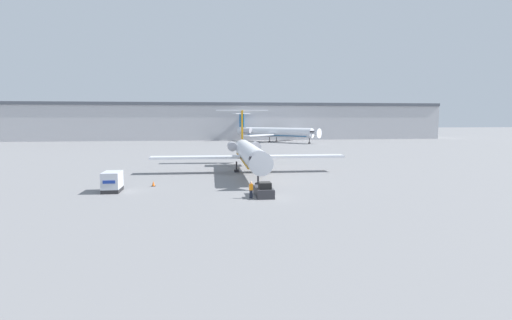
# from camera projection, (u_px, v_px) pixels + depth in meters

# --- Properties ---
(ground_plane) EXTENTS (600.00, 600.00, 0.00)m
(ground_plane) POSITION_uv_depth(u_px,v_px,m) (267.00, 197.00, 43.21)
(ground_plane) COLOR slate
(terminal_building) EXTENTS (180.00, 16.80, 14.56)m
(terminal_building) POSITION_uv_depth(u_px,v_px,m) (220.00, 121.00, 160.74)
(terminal_building) COLOR #B2B2B7
(terminal_building) RESTS_ON ground
(airplane_main) EXTENTS (30.39, 30.41, 10.10)m
(airplane_main) POSITION_uv_depth(u_px,v_px,m) (249.00, 153.00, 62.34)
(airplane_main) COLOR silver
(airplane_main) RESTS_ON ground
(pushback_tug) EXTENTS (1.84, 3.96, 1.69)m
(pushback_tug) POSITION_uv_depth(u_px,v_px,m) (264.00, 191.00, 43.66)
(pushback_tug) COLOR #2D2D33
(pushback_tug) RESTS_ON ground
(luggage_cart) EXTENTS (1.94, 3.25, 2.35)m
(luggage_cart) POSITION_uv_depth(u_px,v_px,m) (112.00, 182.00, 46.32)
(luggage_cart) COLOR #232326
(luggage_cart) RESTS_ON ground
(worker_near_tug) EXTENTS (0.40, 0.25, 1.81)m
(worker_near_tug) POSITION_uv_depth(u_px,v_px,m) (251.00, 189.00, 42.58)
(worker_near_tug) COLOR #232838
(worker_near_tug) RESTS_ON ground
(traffic_cone_left) EXTENTS (0.50, 0.50, 0.68)m
(traffic_cone_left) POSITION_uv_depth(u_px,v_px,m) (153.00, 184.00, 50.13)
(traffic_cone_left) COLOR black
(traffic_cone_left) RESTS_ON ground
(airplane_parked_far_left) EXTENTS (28.42, 28.68, 10.29)m
(airplane_parked_far_left) POSITION_uv_depth(u_px,v_px,m) (275.00, 132.00, 142.58)
(airplane_parked_far_left) COLOR silver
(airplane_parked_far_left) RESTS_ON ground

